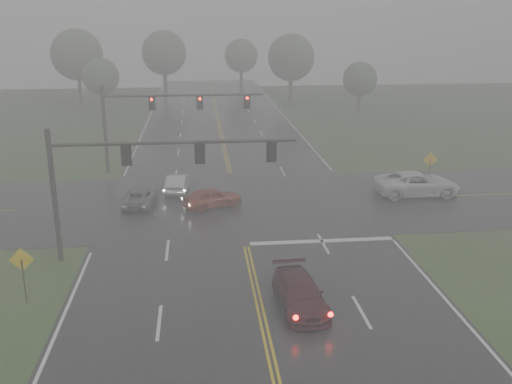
{
  "coord_description": "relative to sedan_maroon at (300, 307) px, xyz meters",
  "views": [
    {
      "loc": [
        -2.57,
        -16.21,
        12.82
      ],
      "look_at": [
        0.77,
        16.0,
        2.68
      ],
      "focal_mm": 40.0,
      "sensor_mm": 36.0,
      "label": 1
    }
  ],
  "objects": [
    {
      "name": "sedan_maroon",
      "position": [
        0.0,
        0.0,
        0.0
      ],
      "size": [
        2.26,
        4.88,
        1.38
      ],
      "primitive_type": "imported",
      "rotation": [
        0.0,
        0.0,
        0.07
      ],
      "color": "#360910",
      "rests_on": "ground"
    },
    {
      "name": "main_road",
      "position": [
        -1.82,
        13.25,
        0.0
      ],
      "size": [
        18.0,
        160.0,
        0.02
      ],
      "primitive_type": "cube",
      "color": "black",
      "rests_on": "ground"
    },
    {
      "name": "tree_ne_a",
      "position": [
        9.64,
        62.13,
        6.66
      ],
      "size": [
        6.89,
        6.89,
        10.13
      ],
      "color": "#322820",
      "rests_on": "ground"
    },
    {
      "name": "tree_n_far",
      "position": [
        3.68,
        80.4,
        5.71
      ],
      "size": [
        5.92,
        5.92,
        8.69
      ],
      "color": "#322820",
      "rests_on": "ground"
    },
    {
      "name": "sign_diamond_west",
      "position": [
        -12.55,
        1.77,
        1.83
      ],
      "size": [
        1.13,
        0.09,
        2.71
      ],
      "rotation": [
        0.0,
        0.0,
        0.0
      ],
      "color": "black",
      "rests_on": "ground"
    },
    {
      "name": "cross_street",
      "position": [
        -1.82,
        15.25,
        0.0
      ],
      "size": [
        120.0,
        14.0,
        0.02
      ],
      "primitive_type": "cube",
      "color": "black",
      "rests_on": "ground"
    },
    {
      "name": "tree_nw_a",
      "position": [
        -17.13,
        56.26,
        4.77
      ],
      "size": [
        4.94,
        4.94,
        7.26
      ],
      "color": "#322820",
      "rests_on": "ground"
    },
    {
      "name": "tree_e_near",
      "position": [
        17.49,
        52.67,
        4.44
      ],
      "size": [
        4.61,
        4.61,
        6.77
      ],
      "color": "#322820",
      "rests_on": "ground"
    },
    {
      "name": "sign_diamond_east",
      "position": [
        13.23,
        17.7,
        1.86
      ],
      "size": [
        1.15,
        0.12,
        2.75
      ],
      "rotation": [
        0.0,
        0.0,
        -0.05
      ],
      "color": "black",
      "rests_on": "ground"
    },
    {
      "name": "tree_n_mid",
      "position": [
        -9.39,
        71.7,
        6.84
      ],
      "size": [
        7.09,
        7.09,
        10.41
      ],
      "color": "#322820",
      "rests_on": "ground"
    },
    {
      "name": "sedan_silver",
      "position": [
        -6.02,
        18.49,
        0.0
      ],
      "size": [
        1.85,
        4.24,
        1.36
      ],
      "primitive_type": "imported",
      "rotation": [
        0.0,
        0.0,
        3.04
      ],
      "color": "#A9ACB1",
      "rests_on": "ground"
    },
    {
      "name": "car_grey",
      "position": [
        -8.57,
        15.61,
        0.0
      ],
      "size": [
        2.36,
        4.46,
        1.19
      ],
      "primitive_type": "imported",
      "rotation": [
        0.0,
        0.0,
        3.05
      ],
      "color": "#56595D",
      "rests_on": "ground"
    },
    {
      "name": "pickup_white",
      "position": [
        11.56,
        15.81,
        0.0
      ],
      "size": [
        6.23,
        2.94,
        1.72
      ],
      "primitive_type": "imported",
      "rotation": [
        0.0,
        0.0,
        1.58
      ],
      "color": "silver",
      "rests_on": "ground"
    },
    {
      "name": "signal_gantry_far",
      "position": [
        -7.91,
        24.51,
        5.12
      ],
      "size": [
        13.26,
        0.37,
        7.27
      ],
      "color": "black",
      "rests_on": "ground"
    },
    {
      "name": "tree_nw_b",
      "position": [
        -21.47,
        63.94,
        7.16
      ],
      "size": [
        7.4,
        7.4,
        10.87
      ],
      "color": "#322820",
      "rests_on": "ground"
    },
    {
      "name": "sedan_red",
      "position": [
        -3.54,
        14.5,
        0.0
      ],
      "size": [
        4.4,
        2.94,
        1.39
      ],
      "primitive_type": "imported",
      "rotation": [
        0.0,
        0.0,
        1.92
      ],
      "color": "maroon",
      "rests_on": "ground"
    },
    {
      "name": "signal_gantry_near",
      "position": [
        -8.04,
        6.53,
        5.08
      ],
      "size": [
        12.97,
        0.32,
        7.24
      ],
      "color": "black",
      "rests_on": "ground"
    },
    {
      "name": "stop_bar",
      "position": [
        2.68,
        7.65,
        0.0
      ],
      "size": [
        8.5,
        0.5,
        0.01
      ],
      "primitive_type": "cube",
      "color": "silver",
      "rests_on": "ground"
    }
  ]
}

